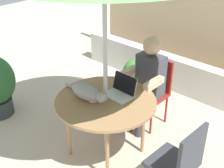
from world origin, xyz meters
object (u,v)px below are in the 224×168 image
(patio_table, at_px, (106,104))
(laptop, at_px, (122,89))
(chair_occupied, at_px, (153,87))
(potted_plant_by_chair, at_px, (135,76))
(chair_empty, at_px, (181,160))
(cat, at_px, (88,92))
(person_seated, at_px, (147,79))

(patio_table, height_order, laptop, laptop)
(chair_occupied, distance_m, potted_plant_by_chair, 0.72)
(chair_occupied, bearing_deg, potted_plant_by_chair, 147.85)
(chair_empty, xyz_separation_m, cat, (-1.12, -0.08, 0.30))
(cat, bearing_deg, chair_empty, 3.87)
(chair_empty, relative_size, person_seated, 0.72)
(chair_occupied, xyz_separation_m, person_seated, (0.00, -0.16, 0.17))
(patio_table, height_order, person_seated, person_seated)
(potted_plant_by_chair, bearing_deg, patio_table, -65.18)
(chair_occupied, bearing_deg, patio_table, -90.00)
(chair_occupied, distance_m, laptop, 0.76)
(chair_occupied, bearing_deg, laptop, -85.80)
(chair_occupied, relative_size, chair_empty, 1.00)
(person_seated, bearing_deg, cat, -99.82)
(cat, bearing_deg, potted_plant_by_chair, 107.48)
(patio_table, distance_m, potted_plant_by_chair, 1.44)
(laptop, bearing_deg, cat, -122.16)
(chair_empty, height_order, person_seated, person_seated)
(laptop, relative_size, cat, 0.47)
(laptop, bearing_deg, chair_occupied, 94.20)
(laptop, xyz_separation_m, cat, (-0.20, -0.32, 0.02))
(chair_empty, bearing_deg, person_seated, 140.94)
(patio_table, xyz_separation_m, potted_plant_by_chair, (-0.59, 1.27, -0.35))
(patio_table, relative_size, laptop, 3.56)
(chair_occupied, relative_size, person_seated, 0.72)
(patio_table, relative_size, person_seated, 0.89)
(laptop, height_order, cat, laptop)
(patio_table, distance_m, cat, 0.24)
(cat, bearing_deg, person_seated, 80.18)
(cat, relative_size, potted_plant_by_chair, 1.08)
(person_seated, height_order, potted_plant_by_chair, person_seated)
(potted_plant_by_chair, bearing_deg, laptop, -59.18)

